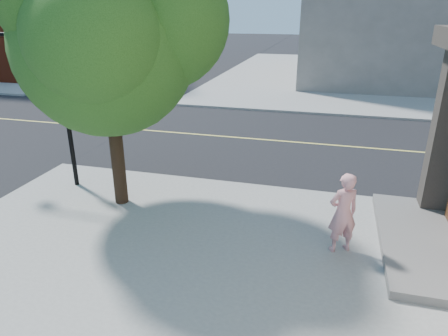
% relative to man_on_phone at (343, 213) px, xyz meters
% --- Properties ---
extents(ground, '(140.00, 140.00, 0.00)m').
position_rel_man_on_phone_xyz_m(ground, '(-7.57, 2.83, -0.97)').
color(ground, black).
rests_on(ground, ground).
extents(road_ew, '(140.00, 9.00, 0.01)m').
position_rel_man_on_phone_xyz_m(road_ew, '(-7.57, 7.33, -0.97)').
color(road_ew, black).
rests_on(road_ew, ground).
extents(sidewalk_ne, '(29.00, 25.00, 0.12)m').
position_rel_man_on_phone_xyz_m(sidewalk_ne, '(5.93, 24.33, -0.91)').
color(sidewalk_ne, gray).
rests_on(sidewalk_ne, ground).
extents(man_on_phone, '(0.74, 0.65, 1.70)m').
position_rel_man_on_phone_xyz_m(man_on_phone, '(0.00, 0.00, 0.00)').
color(man_on_phone, pink).
rests_on(man_on_phone, sidewalk_se).
extents(street_tree, '(5.03, 4.57, 6.68)m').
position_rel_man_on_phone_xyz_m(street_tree, '(-5.29, 0.87, 3.46)').
color(street_tree, black).
rests_on(street_tree, sidewalk_se).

